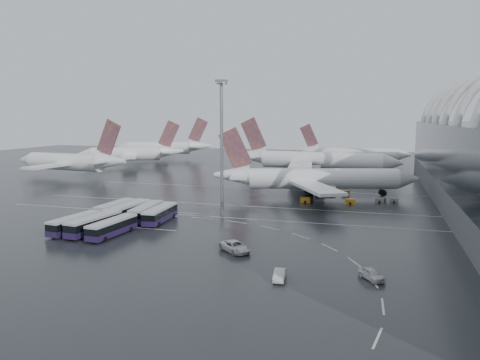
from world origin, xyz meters
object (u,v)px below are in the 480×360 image
(jet_remote_mid, at_px, (133,154))
(bus_row_far_a, at_px, (75,223))
(airliner_main, at_px, (313,179))
(jet_remote_west, at_px, (72,162))
(bus_row_near_b, at_px, (127,211))
(gse_cart_belly_d, at_px, (394,200))
(gse_cart_belly_a, at_px, (350,202))
(bus_row_near_a, at_px, (115,209))
(bus_row_far_b, at_px, (94,224))
(van_curve_c, at_px, (280,275))
(bus_row_far_c, at_px, (112,227))
(gse_cart_belly_c, at_px, (306,200))
(bus_row_near_d, at_px, (160,214))
(gse_cart_belly_b, at_px, (380,200))
(gse_cart_belly_e, at_px, (346,193))
(jet_remote_far, at_px, (165,148))
(airliner_gate_c, at_px, (350,154))
(bus_row_near_c, at_px, (146,212))
(floodlight_mast, at_px, (222,130))
(van_curve_a, at_px, (235,246))
(van_curve_b, at_px, (372,274))
(airliner_gate_b, at_px, (312,161))

(jet_remote_mid, bearing_deg, bus_row_far_a, 88.99)
(airliner_main, xyz_separation_m, jet_remote_mid, (-88.21, 59.10, 0.46))
(jet_remote_west, distance_m, bus_row_near_b, 79.99)
(jet_remote_mid, bearing_deg, gse_cart_belly_d, 125.23)
(gse_cart_belly_a, bearing_deg, bus_row_near_a, -148.94)
(bus_row_far_b, relative_size, van_curve_c, 3.11)
(airliner_main, bearing_deg, bus_row_far_c, -134.33)
(bus_row_far_b, relative_size, gse_cart_belly_c, 5.47)
(bus_row_near_a, xyz_separation_m, bus_row_near_d, (12.01, -2.15, 0.03))
(jet_remote_west, xyz_separation_m, gse_cart_belly_b, (107.04, -21.36, -4.84))
(bus_row_far_b, bearing_deg, gse_cart_belly_a, -39.20)
(gse_cart_belly_b, bearing_deg, gse_cart_belly_e, 132.92)
(jet_remote_far, distance_m, gse_cart_belly_e, 133.21)
(airliner_gate_c, xyz_separation_m, jet_remote_far, (-93.98, 0.30, 0.92))
(gse_cart_belly_a, bearing_deg, bus_row_far_c, -132.01)
(bus_row_near_c, distance_m, bus_row_far_a, 15.67)
(bus_row_near_c, distance_m, bus_row_near_d, 3.98)
(floodlight_mast, distance_m, gse_cart_belly_a, 38.13)
(bus_row_near_b, relative_size, van_curve_c, 3.24)
(bus_row_near_c, xyz_separation_m, gse_cart_belly_c, (29.69, 29.60, -1.05))
(bus_row_near_b, bearing_deg, floodlight_mast, -49.56)
(van_curve_a, relative_size, gse_cart_belly_c, 2.59)
(gse_cart_belly_c, xyz_separation_m, gse_cart_belly_e, (9.05, 15.07, -0.09))
(bus_row_far_a, relative_size, gse_cart_belly_b, 5.77)
(van_curve_c, height_order, gse_cart_belly_c, van_curve_c)
(bus_row_far_a, relative_size, gse_cart_belly_e, 5.96)
(van_curve_a, relative_size, van_curve_b, 1.41)
(van_curve_b, bearing_deg, bus_row_near_d, 116.19)
(bus_row_far_a, xyz_separation_m, gse_cart_belly_b, (55.88, 48.31, -1.09))
(bus_row_near_d, relative_size, van_curve_a, 2.01)
(airliner_main, xyz_separation_m, gse_cart_belly_a, (10.74, -8.83, -4.12))
(jet_remote_west, bearing_deg, gse_cart_belly_c, 169.54)
(bus_row_far_a, distance_m, gse_cart_belly_c, 57.24)
(bus_row_far_a, bearing_deg, gse_cart_belly_a, -41.62)
(jet_remote_west, distance_m, floodlight_mast, 85.81)
(bus_row_near_b, bearing_deg, airliner_main, -37.40)
(airliner_gate_b, relative_size, gse_cart_belly_d, 30.24)
(bus_row_near_a, bearing_deg, airliner_gate_b, -18.52)
(jet_remote_far, bearing_deg, gse_cart_belly_b, 118.59)
(airliner_gate_b, relative_size, jet_remote_west, 1.29)
(bus_row_near_b, bearing_deg, gse_cart_belly_b, -52.68)
(bus_row_near_c, xyz_separation_m, bus_row_far_a, (-7.98, -13.49, -0.04))
(jet_remote_mid, distance_m, gse_cart_belly_c, 111.69)
(bus_row_near_c, relative_size, van_curve_b, 2.87)
(gse_cart_belly_a, bearing_deg, bus_row_far_a, -137.94)
(van_curve_c, bearing_deg, gse_cart_belly_e, 81.53)
(bus_row_far_b, xyz_separation_m, gse_cart_belly_b, (51.84, 48.19, -1.19))
(bus_row_near_c, relative_size, van_curve_c, 2.99)
(jet_remote_mid, bearing_deg, floodlight_mast, 104.27)
(airliner_main, relative_size, gse_cart_belly_b, 25.19)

